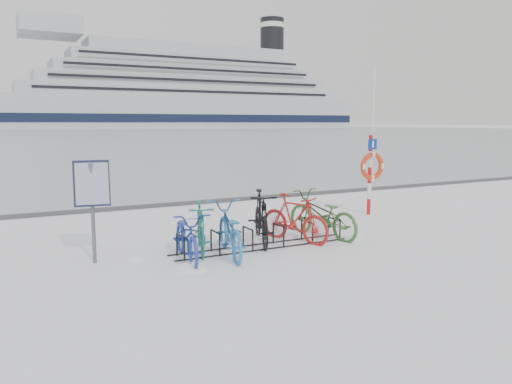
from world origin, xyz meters
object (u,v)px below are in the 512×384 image
info_board (92,190)px  cruise_ferry (186,97)px  lifebuoy_station (372,166)px  bike_rack (263,239)px

info_board → cruise_ferry: cruise_ferry is taller
lifebuoy_station → cruise_ferry: size_ratio=0.03×
info_board → bike_rack: bearing=2.2°
bike_rack → cruise_ferry: size_ratio=0.03×
bike_rack → lifebuoy_station: size_ratio=0.98×
bike_rack → info_board: (-3.32, 0.39, 1.19)m
bike_rack → cruise_ferry: (67.74, 195.69, 13.26)m
cruise_ferry → bike_rack: bearing=-109.1°
bike_rack → cruise_ferry: cruise_ferry is taller
bike_rack → lifebuoy_station: bearing=23.0°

